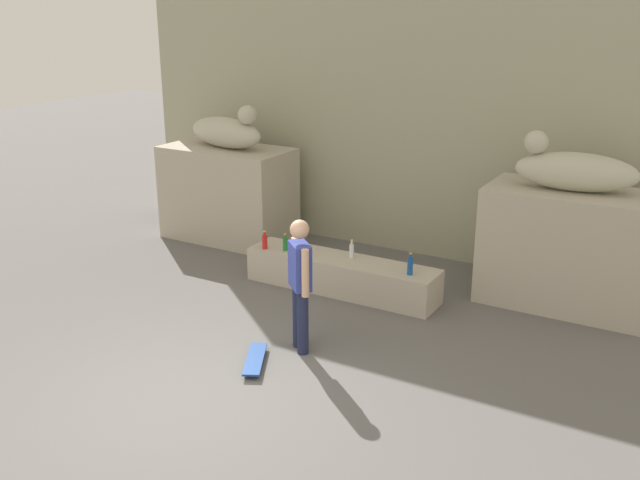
# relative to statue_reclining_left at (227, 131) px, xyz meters

# --- Properties ---
(ground_plane) EXTENTS (40.00, 40.00, 0.00)m
(ground_plane) POSITION_rel_statue_reclining_left_xyz_m (2.88, -4.70, -1.93)
(ground_plane) COLOR #605E5B
(facade_wall) EXTENTS (10.28, 0.60, 5.41)m
(facade_wall) POSITION_rel_statue_reclining_left_xyz_m (2.88, 1.23, 0.77)
(facade_wall) COLOR #A6A587
(facade_wall) RESTS_ON ground_plane
(pedestal_left) EXTENTS (2.26, 1.17, 1.65)m
(pedestal_left) POSITION_rel_statue_reclining_left_xyz_m (-0.04, 0.01, -1.11)
(pedestal_left) COLOR #B7AD99
(pedestal_left) RESTS_ON ground_plane
(pedestal_right) EXTENTS (2.26, 1.17, 1.65)m
(pedestal_right) POSITION_rel_statue_reclining_left_xyz_m (5.80, 0.01, -1.11)
(pedestal_right) COLOR #B7AD99
(pedestal_right) RESTS_ON ground_plane
(statue_reclining_left) EXTENTS (1.67, 0.84, 0.78)m
(statue_reclining_left) POSITION_rel_statue_reclining_left_xyz_m (0.00, 0.00, 0.00)
(statue_reclining_left) COLOR beige
(statue_reclining_left) RESTS_ON pedestal_left
(statue_reclining_right) EXTENTS (1.65, 0.73, 0.78)m
(statue_reclining_right) POSITION_rel_statue_reclining_left_xyz_m (5.76, 0.00, 0.00)
(statue_reclining_right) COLOR beige
(statue_reclining_right) RESTS_ON pedestal_right
(ledge_block) EXTENTS (2.93, 0.65, 0.51)m
(ledge_block) POSITION_rel_statue_reclining_left_xyz_m (2.88, -1.15, -1.68)
(ledge_block) COLOR #B7AD99
(ledge_block) RESTS_ON ground_plane
(skater) EXTENTS (0.42, 0.39, 1.67)m
(skater) POSITION_rel_statue_reclining_left_xyz_m (3.34, -3.05, -1.01)
(skater) COLOR #1E233F
(skater) RESTS_ON ground_plane
(skateboard) EXTENTS (0.55, 0.80, 0.08)m
(skateboard) POSITION_rel_statue_reclining_left_xyz_m (3.07, -3.64, -1.87)
(skateboard) COLOR navy
(skateboard) RESTS_ON ground_plane
(bottle_clear) EXTENTS (0.07, 0.07, 0.28)m
(bottle_clear) POSITION_rel_statue_reclining_left_xyz_m (2.98, -1.04, -1.31)
(bottle_clear) COLOR silver
(bottle_clear) RESTS_ON ledge_block
(bottle_blue) EXTENTS (0.08, 0.08, 0.31)m
(bottle_blue) POSITION_rel_statue_reclining_left_xyz_m (3.99, -1.24, -1.30)
(bottle_blue) COLOR #194C99
(bottle_blue) RESTS_ON ledge_block
(bottle_red) EXTENTS (0.08, 0.08, 0.28)m
(bottle_red) POSITION_rel_statue_reclining_left_xyz_m (1.67, -1.35, -1.31)
(bottle_red) COLOR red
(bottle_red) RESTS_ON ledge_block
(bottle_green) EXTENTS (0.07, 0.07, 0.26)m
(bottle_green) POSITION_rel_statue_reclining_left_xyz_m (1.98, -1.27, -1.32)
(bottle_green) COLOR #1E722D
(bottle_green) RESTS_ON ledge_block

